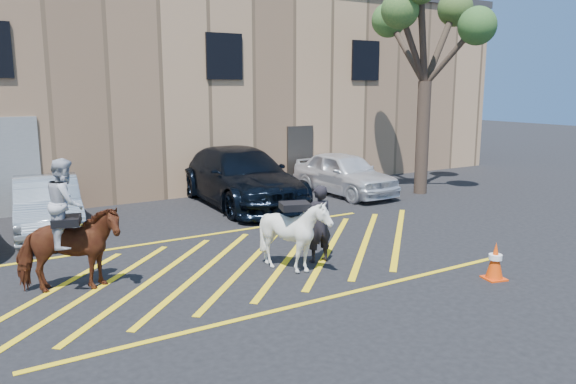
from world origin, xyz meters
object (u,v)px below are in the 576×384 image
car_blue_suv (241,177)px  car_white_suv (344,173)px  mounted_bay (68,239)px  saddled_white (295,234)px  handler (319,224)px  car_silver_sedan (47,205)px  traffic_cone (495,261)px  tree (427,22)px

car_blue_suv → car_white_suv: car_blue_suv is taller
car_blue_suv → mounted_bay: size_ratio=2.48×
car_white_suv → saddled_white: saddled_white is taller
handler → car_silver_sedan: bearing=-46.0°
traffic_cone → car_blue_suv: bearing=96.1°
traffic_cone → car_white_suv: bearing=71.5°
car_white_suv → mounted_bay: bearing=-155.5°
handler → tree: (7.37, 4.45, 4.87)m
car_white_suv → mounted_bay: mounted_bay is taller
handler → mounted_bay: (-4.77, 0.92, 0.16)m
car_white_suv → mounted_bay: (-9.80, -4.76, 0.25)m
tree → saddled_white: bearing=-149.9°
handler → tree: 9.89m
mounted_bay → tree: size_ratio=0.33×
car_blue_suv → mounted_bay: bearing=-135.9°
saddled_white → mounted_bay: bearing=163.8°
mounted_bay → tree: bearing=16.2°
saddled_white → traffic_cone: size_ratio=2.28×
car_blue_suv → saddled_white: bearing=-104.2°
mounted_bay → car_white_suv: bearing=25.9°
car_white_suv → handler: size_ratio=2.59×
car_blue_suv → car_white_suv: bearing=-2.3°
mounted_bay → tree: tree is taller
car_blue_suv → handler: size_ratio=3.67×
car_silver_sedan → tree: 12.84m
car_white_suv → tree: bearing=-29.0°
car_blue_suv → mounted_bay: mounted_bay is taller
car_white_suv → traffic_cone: (-2.79, -8.35, -0.36)m
car_white_suv → saddled_white: 8.27m
car_blue_suv → traffic_cone: size_ratio=8.22×
car_silver_sedan → car_blue_suv: bearing=12.5°
car_white_suv → traffic_cone: car_white_suv is taller
saddled_white → car_white_suv: bearing=45.8°
traffic_cone → handler: bearing=129.9°
car_blue_suv → tree: size_ratio=0.82×
mounted_bay → saddled_white: mounted_bay is taller
car_white_suv → tree: (2.35, -1.23, 4.97)m
handler → mounted_bay: 4.86m
handler → saddled_white: size_ratio=0.98×
handler → mounted_bay: mounted_bay is taller
car_white_suv → handler: bearing=-132.9°
tree → traffic_cone: bearing=-125.8°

